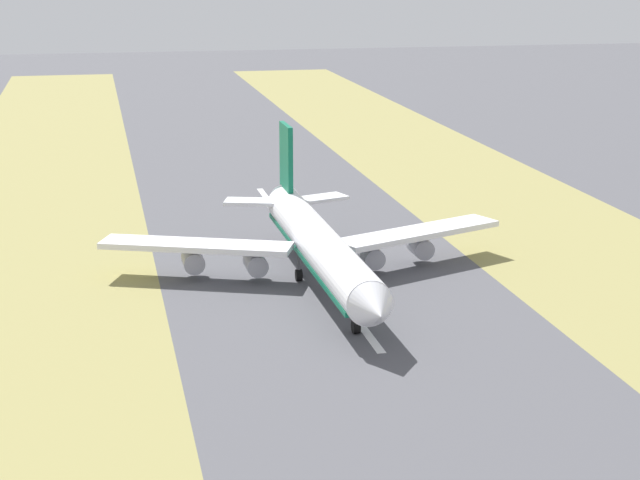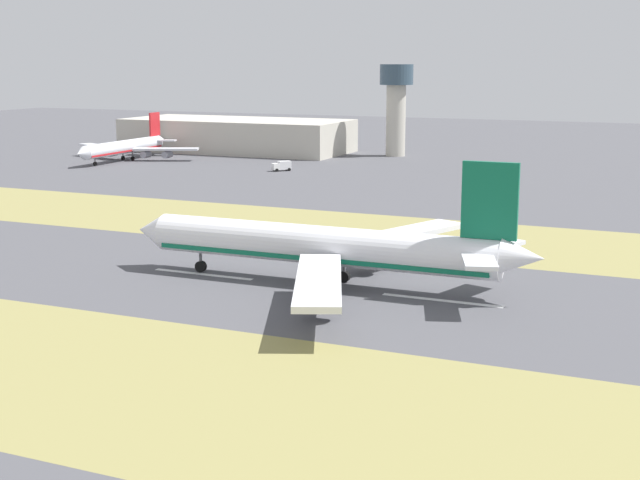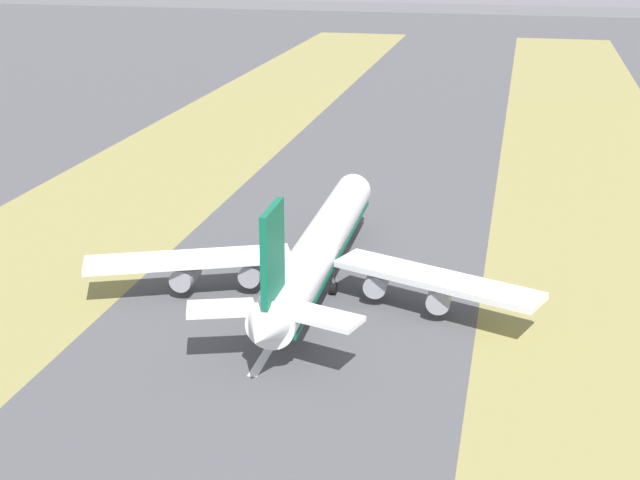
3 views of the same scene
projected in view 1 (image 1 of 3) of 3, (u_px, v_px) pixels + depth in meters
The scene contains 7 objects.
ground_plane at pixel (329, 282), 160.70m from camera, with size 800.00×800.00×0.00m, color #4C4C51.
grass_median_west at pixel (605, 264), 169.73m from camera, with size 40.00×600.00×0.01m, color olive.
grass_median_east at pixel (20, 301), 151.68m from camera, with size 40.00×600.00×0.01m, color olive.
centreline_dash_near at pixel (267, 198), 215.86m from camera, with size 1.20×18.00×0.01m, color silver.
centreline_dash_mid at pixel (305, 250), 178.06m from camera, with size 1.20×18.00×0.01m, color silver.
centreline_dash_far at pixel (364, 329), 140.26m from camera, with size 1.20×18.00×0.01m, color silver.
airplane_main_jet at pixel (317, 243), 159.07m from camera, with size 64.13×67.06×20.20m.
Camera 1 is at (33.16, 150.00, 47.62)m, focal length 60.00 mm.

